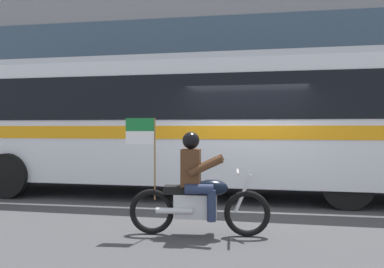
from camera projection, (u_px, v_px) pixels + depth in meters
The scene contains 5 objects.
ground_plane at pixel (246, 206), 8.52m from camera, with size 60.00×60.00×0.00m, color #3D3D3F.
sidewalk_curb at pixel (254, 175), 13.53m from camera, with size 28.00×3.80×0.15m, color #A39E93.
lane_center_stripe at pixel (244, 212), 7.93m from camera, with size 26.60×0.14×0.01m, color silver.
transit_bus at pixel (185, 117), 9.94m from camera, with size 12.83×2.92×3.22m.
motorcycle_with_rider at pixel (197, 191), 6.21m from camera, with size 2.19×0.64×1.78m.
Camera 1 is at (0.43, -8.56, 1.62)m, focal length 38.51 mm.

